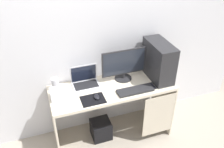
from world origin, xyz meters
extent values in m
plane|color=#9E9384|center=(0.00, 0.00, 0.00)|extent=(8.00, 8.00, 0.00)
cube|color=silver|center=(0.00, 0.32, 1.30)|extent=(4.00, 0.04, 2.60)
cube|color=beige|center=(0.00, 0.00, 0.75)|extent=(1.45, 0.56, 0.03)
cube|color=beige|center=(-0.72, 0.00, 0.37)|extent=(0.02, 0.56, 0.74)
cube|color=beige|center=(0.72, 0.00, 0.37)|extent=(0.02, 0.56, 0.74)
cube|color=beige|center=(0.51, -0.27, 0.41)|extent=(0.40, 0.01, 0.59)
cube|color=#232326|center=(0.60, 0.02, 1.00)|extent=(0.22, 0.48, 0.46)
cylinder|color=#232326|center=(0.19, 0.12, 0.78)|extent=(0.21, 0.21, 0.01)
cylinder|color=#232326|center=(0.19, 0.12, 0.81)|extent=(0.04, 0.04, 0.06)
cube|color=#232326|center=(0.19, 0.11, 1.01)|extent=(0.54, 0.02, 0.32)
cube|color=#232833|center=(0.19, 0.10, 1.01)|extent=(0.51, 0.00, 0.29)
cube|color=silver|center=(-0.28, 0.10, 0.78)|extent=(0.32, 0.24, 0.01)
cube|color=black|center=(-0.28, 0.12, 0.79)|extent=(0.28, 0.16, 0.00)
cube|color=silver|center=(-0.28, 0.21, 0.90)|extent=(0.32, 0.03, 0.22)
cube|color=black|center=(-0.28, 0.20, 0.89)|extent=(0.29, 0.02, 0.20)
cylinder|color=silver|center=(-0.63, 0.16, 0.85)|extent=(0.08, 0.08, 0.15)
cube|color=silver|center=(-0.61, 0.00, 0.83)|extent=(0.20, 0.14, 0.12)
cube|color=#232326|center=(0.22, -0.17, 0.78)|extent=(0.42, 0.14, 0.02)
cube|color=black|center=(-0.27, -0.16, 0.77)|extent=(0.26, 0.20, 0.00)
ellipsoid|color=black|center=(-0.23, -0.15, 0.79)|extent=(0.06, 0.10, 0.03)
cube|color=black|center=(0.44, -0.14, 0.78)|extent=(0.07, 0.13, 0.01)
cube|color=black|center=(-0.15, 0.01, 0.12)|extent=(0.24, 0.24, 0.24)
camera|label=1|loc=(-0.78, -2.20, 2.47)|focal=39.63mm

